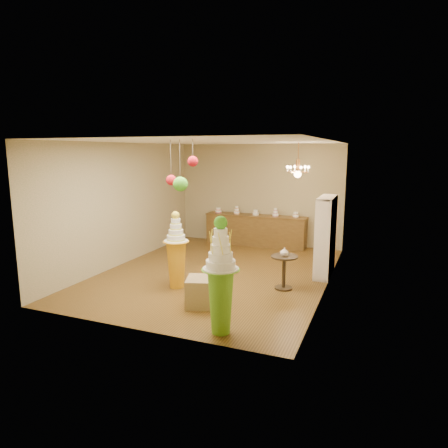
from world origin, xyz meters
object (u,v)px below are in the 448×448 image
at_px(pedestal_green, 221,286).
at_px(round_table, 284,268).
at_px(sideboard, 255,230).
at_px(pedestal_orange, 176,257).

relative_size(pedestal_green, round_table, 2.64).
xyz_separation_m(pedestal_green, sideboard, (-1.26, 5.82, -0.29)).
bearing_deg(sideboard, pedestal_orange, -95.31).
height_order(pedestal_orange, sideboard, pedestal_orange).
distance_m(pedestal_orange, sideboard, 4.22).
bearing_deg(pedestal_orange, pedestal_green, -44.44).
bearing_deg(round_table, pedestal_orange, -160.95).
height_order(pedestal_green, pedestal_orange, pedestal_green).
height_order(pedestal_green, round_table, pedestal_green).
relative_size(pedestal_green, pedestal_orange, 1.16).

